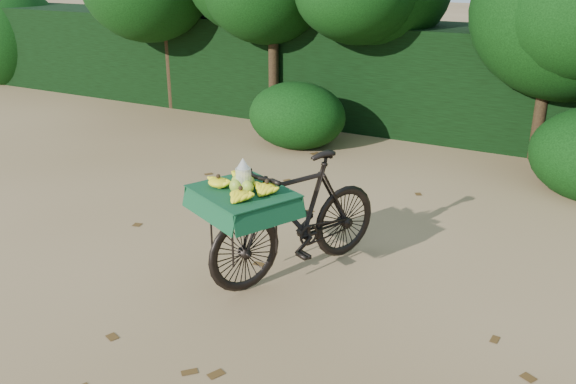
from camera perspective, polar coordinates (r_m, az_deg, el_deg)
The scene contains 6 objects.
ground at distance 5.26m, azimuth 7.90°, elevation -12.19°, with size 80.00×80.00×0.00m, color tan.
vendor_bicycle at distance 5.74m, azimuth 0.71°, elevation -2.18°, with size 1.44×2.04×1.18m.
hedge_backdrop at distance 10.74m, azimuth 20.63°, elevation 9.18°, with size 26.00×1.80×1.80m, color black.
tree_row at distance 9.92m, azimuth 16.88°, elevation 15.19°, with size 14.50×2.00×4.00m, color black, non-canonical shape.
bush_clumps at distance 8.85m, azimuth 21.34°, elevation 3.74°, with size 8.80×1.70×0.90m, color black, non-canonical shape.
leaf_litter at distance 5.78m, azimuth 10.28°, elevation -8.96°, with size 7.00×7.30×0.01m, color #4D3214, non-canonical shape.
Camera 1 is at (1.47, -4.15, 2.86)m, focal length 38.00 mm.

